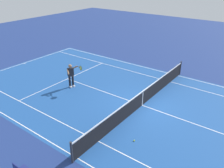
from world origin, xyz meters
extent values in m
plane|color=navy|center=(0.00, 0.00, 0.00)|extent=(60.00, 60.00, 0.00)
cube|color=#1E4C93|center=(0.00, 0.00, 0.00)|extent=(24.20, 11.40, 0.00)
cube|color=white|center=(11.90, 0.00, 0.00)|extent=(0.05, 11.00, 0.01)
cube|color=white|center=(0.00, -5.50, 0.00)|extent=(23.80, 0.05, 0.01)
cube|color=white|center=(0.00, 5.50, 0.00)|extent=(23.80, 0.05, 0.01)
cube|color=white|center=(0.00, -4.11, 0.00)|extent=(23.80, 0.05, 0.01)
cube|color=white|center=(0.00, 4.11, 0.00)|extent=(23.80, 0.05, 0.01)
cube|color=white|center=(6.40, 0.00, 0.00)|extent=(0.05, 8.22, 0.01)
cube|color=white|center=(0.00, 0.00, 0.00)|extent=(12.80, 0.05, 0.01)
cube|color=white|center=(11.75, 0.00, 0.00)|extent=(0.30, 0.05, 0.01)
cylinder|color=#2D2D33|center=(0.00, -5.80, 0.54)|extent=(0.10, 0.10, 1.08)
cylinder|color=#2D2D33|center=(0.00, 5.80, 0.54)|extent=(0.10, 0.10, 1.08)
cube|color=black|center=(0.00, 0.00, 0.44)|extent=(0.02, 11.60, 0.88)
cube|color=white|center=(0.00, 0.00, 0.95)|extent=(0.04, 11.60, 0.06)
cube|color=white|center=(0.00, 0.00, 0.44)|extent=(0.04, 0.06, 0.88)
cylinder|color=black|center=(5.24, 0.84, 0.45)|extent=(0.15, 0.15, 0.74)
cube|color=white|center=(5.19, 0.85, 0.04)|extent=(0.30, 0.17, 0.09)
cylinder|color=black|center=(5.19, 0.60, 0.45)|extent=(0.15, 0.15, 0.74)
cube|color=white|center=(5.13, 0.62, 0.04)|extent=(0.30, 0.17, 0.09)
cube|color=black|center=(5.22, 0.72, 1.10)|extent=(0.32, 0.43, 0.56)
sphere|color=#9E704C|center=(5.22, 0.72, 1.53)|extent=(0.23, 0.23, 0.23)
cylinder|color=#9E704C|center=(5.11, 1.03, 1.23)|extent=(0.39, 0.30, 0.26)
cylinder|color=#9E704C|center=(4.98, 0.49, 1.43)|extent=(0.42, 0.13, 0.30)
cylinder|color=#232326|center=(4.66, 0.51, 1.54)|extent=(0.28, 0.10, 0.04)
torus|color=#232326|center=(4.38, 0.58, 1.54)|extent=(0.31, 0.10, 0.31)
cylinder|color=#C6D84C|center=(4.38, 0.58, 1.54)|extent=(0.26, 0.07, 0.27)
sphere|color=#CCE01E|center=(-1.36, 3.09, 0.03)|extent=(0.07, 0.07, 0.07)
camera|label=1|loc=(-5.74, 10.73, 7.24)|focal=37.42mm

